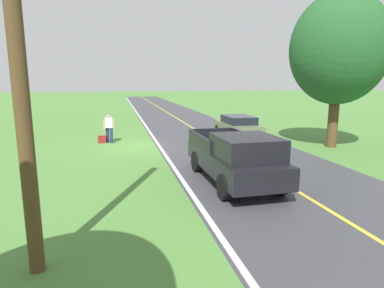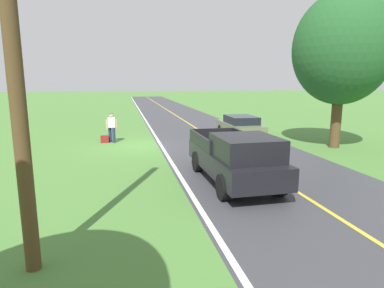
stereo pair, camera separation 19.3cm
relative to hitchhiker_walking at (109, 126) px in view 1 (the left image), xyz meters
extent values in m
plane|color=#4C7F38|center=(-1.58, 1.43, -0.98)|extent=(200.00, 200.00, 0.00)
cube|color=#3D3D42|center=(-6.10, 1.43, -0.98)|extent=(7.19, 120.00, 0.00)
cube|color=silver|center=(-2.69, 1.43, -0.98)|extent=(0.16, 117.60, 0.00)
cube|color=gold|center=(-6.10, 1.43, -0.98)|extent=(0.14, 117.60, 0.00)
cylinder|color=navy|center=(-0.11, 0.15, -0.54)|extent=(0.18, 0.18, 0.88)
cylinder|color=navy|center=(0.11, -0.09, -0.54)|extent=(0.18, 0.18, 0.88)
cube|color=white|center=(0.00, 0.03, 0.19)|extent=(0.40, 0.26, 0.58)
sphere|color=tan|center=(0.00, 0.03, 0.59)|extent=(0.23, 0.23, 0.23)
sphere|color=#4C564C|center=(0.00, 0.03, 0.67)|extent=(0.20, 0.20, 0.20)
cube|color=navy|center=(0.00, -0.17, 0.22)|extent=(0.32, 0.20, 0.44)
cylinder|color=tan|center=(-0.26, 0.05, 0.08)|extent=(0.10, 0.10, 0.58)
cylinder|color=tan|center=(0.26, 0.05, 0.08)|extent=(0.10, 0.10, 0.58)
cube|color=maroon|center=(0.42, 0.08, -0.76)|extent=(0.46, 0.20, 0.43)
cube|color=black|center=(-4.42, 8.75, -0.23)|extent=(2.09, 5.43, 0.70)
cube|color=black|center=(-4.44, 9.93, 0.48)|extent=(1.88, 2.19, 0.72)
cube|color=black|center=(-4.44, 9.93, 0.55)|extent=(1.70, 1.32, 0.43)
cube|color=black|center=(-5.34, 7.65, 0.34)|extent=(0.15, 3.03, 0.45)
cube|color=black|center=(-3.46, 7.68, 0.34)|extent=(0.15, 3.03, 0.45)
cube|color=black|center=(-4.38, 6.15, 0.34)|extent=(1.84, 0.13, 0.45)
cylinder|color=black|center=(-5.35, 10.48, -0.58)|extent=(0.31, 0.80, 0.80)
cylinder|color=black|center=(-3.55, 10.51, -0.58)|extent=(0.31, 0.80, 0.80)
cylinder|color=black|center=(-5.30, 7.18, -0.58)|extent=(0.31, 0.80, 0.80)
cylinder|color=black|center=(-3.50, 7.21, -0.58)|extent=(0.31, 0.80, 0.80)
cylinder|color=brown|center=(-11.79, 4.04, 0.55)|extent=(0.53, 0.53, 3.05)
ellipsoid|color=#235628|center=(-11.79, 4.04, 4.18)|extent=(4.96, 4.96, 5.71)
cube|color=#66754C|center=(-7.84, 0.11, -0.34)|extent=(1.91, 4.42, 0.62)
cube|color=black|center=(-7.84, 0.31, 0.20)|extent=(1.66, 2.40, 0.46)
cylinder|color=black|center=(-7.02, -1.30, -0.65)|extent=(0.25, 0.66, 0.66)
cylinder|color=black|center=(-8.71, -1.28, -0.65)|extent=(0.25, 0.66, 0.66)
cylinder|color=black|center=(-6.98, 1.50, -0.65)|extent=(0.25, 0.66, 0.66)
cylinder|color=black|center=(-8.67, 1.52, -0.65)|extent=(0.25, 0.66, 0.66)
cylinder|color=brown|center=(1.11, 13.32, 3.51)|extent=(0.28, 0.28, 8.98)
camera|label=1|loc=(-0.48, 19.52, 2.54)|focal=30.82mm
camera|label=2|loc=(-0.66, 19.56, 2.54)|focal=30.82mm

